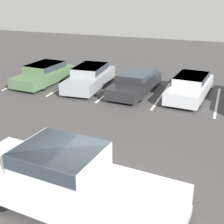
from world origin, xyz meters
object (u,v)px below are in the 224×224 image
object	(u,v)px
parked_sedan_b	(90,76)
parked_sedan_d	(190,86)
parked_sedan_a	(45,73)
pickup_truck	(71,182)
parked_sedan_c	(136,82)

from	to	relation	value
parked_sedan_b	parked_sedan_d	size ratio (longest dim) A/B	1.02
parked_sedan_b	parked_sedan_d	bearing A→B (deg)	88.74
parked_sedan_a	parked_sedan_d	world-z (taller)	same
pickup_truck	parked_sedan_b	world-z (taller)	pickup_truck
parked_sedan_a	parked_sedan_c	xyz separation A→B (m)	(5.89, 0.13, -0.01)
parked_sedan_d	parked_sedan_c	bearing A→B (deg)	-79.83
pickup_truck	parked_sedan_b	bearing A→B (deg)	117.39
parked_sedan_a	pickup_truck	bearing A→B (deg)	39.57
parked_sedan_b	parked_sedan_c	size ratio (longest dim) A/B	1.02
parked_sedan_c	parked_sedan_d	size ratio (longest dim) A/B	1.00
parked_sedan_a	parked_sedan_b	size ratio (longest dim) A/B	0.96
parked_sedan_c	parked_sedan_d	distance (m)	3.04
parked_sedan_a	parked_sedan_b	distance (m)	3.02
parked_sedan_a	parked_sedan_c	bearing A→B (deg)	95.82
pickup_truck	parked_sedan_d	distance (m)	10.82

